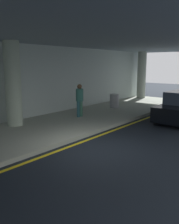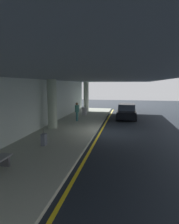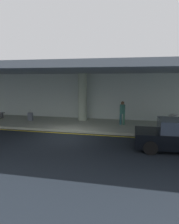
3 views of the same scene
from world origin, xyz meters
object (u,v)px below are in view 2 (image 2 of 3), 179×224
(trash_bin_steel, at_px, (84,111))
(suitcase_upright_primary, at_px, (44,139))
(traveler_with_luggage, at_px, (77,110))
(support_column_left_mid, at_px, (86,95))
(support_column_far_left, at_px, (52,104))
(car_black, at_px, (126,112))

(trash_bin_steel, bearing_deg, suitcase_upright_primary, -179.17)
(traveler_with_luggage, height_order, trash_bin_steel, traveler_with_luggage)
(support_column_left_mid, height_order, traveler_with_luggage, support_column_left_mid)
(suitcase_upright_primary, bearing_deg, support_column_left_mid, -8.13)
(traveler_with_luggage, relative_size, trash_bin_steel, 1.98)
(support_column_far_left, xyz_separation_m, suitcase_upright_primary, (-3.95, -1.09, -1.51))
(support_column_far_left, height_order, support_column_left_mid, same)
(support_column_far_left, relative_size, traveler_with_luggage, 2.17)
(support_column_far_left, bearing_deg, car_black, -41.63)
(car_black, relative_size, traveler_with_luggage, 2.44)
(car_black, xyz_separation_m, suitcase_upright_primary, (-10.08, 4.36, -0.25))
(support_column_far_left, bearing_deg, support_column_left_mid, 0.00)
(traveler_with_luggage, bearing_deg, support_column_left_mid, 72.24)
(suitcase_upright_primary, relative_size, trash_bin_steel, 1.06)
(car_black, height_order, suitcase_upright_primary, car_black)
(traveler_with_luggage, relative_size, suitcase_upright_primary, 1.87)
(traveler_with_luggage, xyz_separation_m, trash_bin_steel, (3.44, 0.12, -0.54))
(traveler_with_luggage, bearing_deg, trash_bin_steel, 67.49)
(car_black, bearing_deg, traveler_with_luggage, 123.07)
(support_column_left_mid, bearing_deg, car_black, -137.16)
(traveler_with_luggage, bearing_deg, suitcase_upright_primary, -114.36)
(support_column_left_mid, bearing_deg, suitcase_upright_primary, -176.11)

